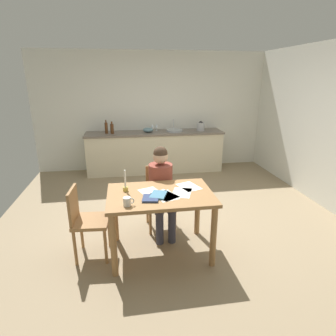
{
  "coord_description": "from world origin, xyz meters",
  "views": [
    {
      "loc": [
        -0.65,
        -3.78,
        2.06
      ],
      "look_at": [
        -0.08,
        -0.16,
        0.85
      ],
      "focal_mm": 29.68,
      "sensor_mm": 36.0,
      "label": 1
    }
  ],
  "objects": [
    {
      "name": "book_magazine",
      "position": [
        -0.31,
        -0.93,
        0.79
      ],
      "size": [
        0.23,
        0.27,
        0.02
      ],
      "primitive_type": "cube",
      "rotation": [
        0.0,
        0.0,
        -0.34
      ],
      "color": "teal",
      "rests_on": "dining_table"
    },
    {
      "name": "paper_envelope",
      "position": [
        -0.23,
        -0.94,
        0.78
      ],
      "size": [
        0.29,
        0.35,
        0.0
      ],
      "primitive_type": "cube",
      "rotation": [
        0.0,
        0.0,
        0.31
      ],
      "color": "white",
      "rests_on": "dining_table"
    },
    {
      "name": "coffee_mug",
      "position": [
        -0.66,
        -1.13,
        0.83
      ],
      "size": [
        0.12,
        0.08,
        0.09
      ],
      "color": "white",
      "rests_on": "dining_table"
    },
    {
      "name": "person_seated",
      "position": [
        -0.2,
        -0.36,
        0.68
      ],
      "size": [
        0.33,
        0.6,
        1.19
      ],
      "color": "brown",
      "rests_on": "ground"
    },
    {
      "name": "bottle_vinegar",
      "position": [
        -0.92,
        2.19,
        1.01
      ],
      "size": [
        0.07,
        0.07,
        0.26
      ],
      "color": "#593319",
      "rests_on": "kitchen_counter"
    },
    {
      "name": "sink_unit",
      "position": [
        0.44,
        2.24,
        0.92
      ],
      "size": [
        0.36,
        0.36,
        0.24
      ],
      "color": "#B2B7BC",
      "rests_on": "kitchen_counter"
    },
    {
      "name": "mixing_bowl",
      "position": [
        -0.15,
        2.23,
        0.95
      ],
      "size": [
        0.22,
        0.22,
        0.1
      ],
      "primitive_type": "ellipsoid",
      "color": "#668C99",
      "rests_on": "kitchen_counter"
    },
    {
      "name": "wine_glass_near_sink",
      "position": [
        0.06,
        2.39,
        1.01
      ],
      "size": [
        0.07,
        0.07,
        0.15
      ],
      "color": "silver",
      "rests_on": "kitchen_counter"
    },
    {
      "name": "chair_side_empty",
      "position": [
        -1.15,
        -0.8,
        0.49
      ],
      "size": [
        0.43,
        0.43,
        0.87
      ],
      "color": "#9E7042",
      "rests_on": "ground"
    },
    {
      "name": "wall_back",
      "position": [
        0.0,
        2.6,
        1.3
      ],
      "size": [
        5.2,
        0.12,
        2.6
      ],
      "primitive_type": "cube",
      "color": "silver",
      "rests_on": "ground"
    },
    {
      "name": "candlestick",
      "position": [
        -0.68,
        -0.74,
        0.85
      ],
      "size": [
        0.06,
        0.06,
        0.26
      ],
      "color": "gold",
      "rests_on": "dining_table"
    },
    {
      "name": "wine_glass_by_kettle",
      "position": [
        -0.04,
        2.39,
        1.01
      ],
      "size": [
        0.07,
        0.07,
        0.15
      ],
      "color": "silver",
      "rests_on": "kitchen_counter"
    },
    {
      "name": "paper_bill",
      "position": [
        -0.24,
        -0.93,
        0.78
      ],
      "size": [
        0.33,
        0.36,
        0.0
      ],
      "primitive_type": "cube",
      "rotation": [
        0.0,
        0.0,
        0.55
      ],
      "color": "white",
      "rests_on": "dining_table"
    },
    {
      "name": "book_cookery",
      "position": [
        -0.41,
        -1.01,
        0.79
      ],
      "size": [
        0.2,
        0.22,
        0.02
      ],
      "primitive_type": "cube",
      "rotation": [
        0.0,
        0.0,
        -0.17
      ],
      "color": "navy",
      "rests_on": "dining_table"
    },
    {
      "name": "chair_at_table",
      "position": [
        -0.21,
        -0.22,
        0.49
      ],
      "size": [
        0.41,
        0.41,
        0.87
      ],
      "color": "#9E7042",
      "rests_on": "ground"
    },
    {
      "name": "bottle_oil",
      "position": [
        -1.04,
        2.22,
        1.02
      ],
      "size": [
        0.06,
        0.06,
        0.29
      ],
      "color": "#593319",
      "rests_on": "kitchen_counter"
    },
    {
      "name": "paper_receipt",
      "position": [
        -0.04,
        -0.88,
        0.78
      ],
      "size": [
        0.3,
        0.35,
        0.0
      ],
      "primitive_type": "cube",
      "rotation": [
        0.0,
        0.0,
        -0.35
      ],
      "color": "white",
      "rests_on": "dining_table"
    },
    {
      "name": "stovetop_kettle",
      "position": [
        1.04,
        2.24,
        1.0
      ],
      "size": [
        0.18,
        0.18,
        0.22
      ],
      "color": "#B7BABF",
      "rests_on": "kitchen_counter"
    },
    {
      "name": "paper_letter",
      "position": [
        -0.39,
        -0.82,
        0.78
      ],
      "size": [
        0.31,
        0.35,
        0.0
      ],
      "primitive_type": "cube",
      "rotation": [
        0.0,
        0.0,
        0.39
      ],
      "color": "white",
      "rests_on": "dining_table"
    },
    {
      "name": "ground_plane",
      "position": [
        0.0,
        0.0,
        -0.02
      ],
      "size": [
        5.2,
        5.2,
        0.04
      ],
      "primitive_type": "cube",
      "color": "#937F60"
    },
    {
      "name": "dining_table",
      "position": [
        -0.28,
        -0.86,
        0.66
      ],
      "size": [
        1.21,
        0.81,
        0.78
      ],
      "color": "#9E7042",
      "rests_on": "ground"
    },
    {
      "name": "kitchen_counter",
      "position": [
        0.0,
        2.24,
        0.45
      ],
      "size": [
        3.01,
        0.64,
        0.9
      ],
      "color": "beige",
      "rests_on": "ground"
    },
    {
      "name": "paper_notice",
      "position": [
        0.09,
        -0.71,
        0.78
      ],
      "size": [
        0.3,
        0.35,
        0.0
      ],
      "primitive_type": "cube",
      "rotation": [
        0.0,
        0.0,
        0.36
      ],
      "color": "white",
      "rests_on": "dining_table"
    }
  ]
}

